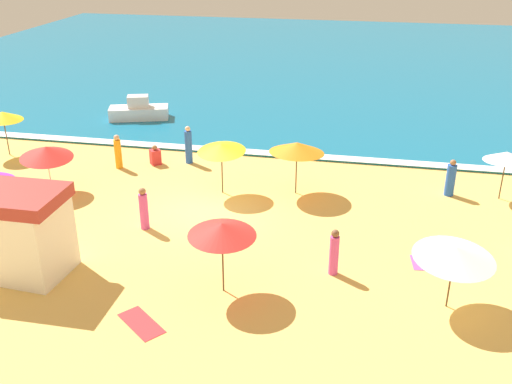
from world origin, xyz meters
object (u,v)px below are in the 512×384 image
lifeguard_cabana (21,232)px  beach_umbrella_5 (297,147)px  beachgoer_2 (118,152)px  beach_umbrella_3 (455,253)px  beach_umbrella_7 (221,148)px  beach_umbrella_1 (507,156)px  beach_umbrella_9 (3,116)px  small_boat_0 (139,111)px  beach_umbrella_8 (46,152)px  beachgoer_11 (451,179)px  beach_umbrella_4 (222,230)px  beachgoer_6 (144,209)px  beachgoer_5 (155,156)px  beachgoer_7 (334,253)px  beachgoer_8 (188,146)px

lifeguard_cabana → beach_umbrella_5: bearing=45.6°
lifeguard_cabana → beachgoer_2: 8.84m
beach_umbrella_3 → beach_umbrella_7: size_ratio=1.33×
lifeguard_cabana → beach_umbrella_1: (15.58, 8.72, 0.40)m
beach_umbrella_9 → small_boat_0: bearing=57.3°
beach_umbrella_8 → beach_umbrella_7: bearing=10.9°
beach_umbrella_1 → beachgoer_11: bearing=-178.9°
beach_umbrella_4 → beachgoer_6: 5.17m
small_boat_0 → beachgoer_5: bearing=-62.3°
beach_umbrella_3 → beachgoer_5: beach_umbrella_3 is taller
beach_umbrella_5 → beachgoer_7: beach_umbrella_5 is taller
beachgoer_2 → beach_umbrella_5: bearing=-7.9°
beach_umbrella_5 → beach_umbrella_8: bearing=-169.1°
beach_umbrella_3 → beach_umbrella_9: beach_umbrella_9 is taller
lifeguard_cabana → beach_umbrella_9: 11.41m
beach_umbrella_1 → small_boat_0: (-18.06, 6.96, -1.27)m
beach_umbrella_1 → beach_umbrella_7: (-11.04, -1.63, 0.14)m
beachgoer_5 → small_boat_0: 6.92m
beach_umbrella_8 → beach_umbrella_9: size_ratio=1.37×
beach_umbrella_3 → beachgoer_2: bearing=149.2°
beach_umbrella_9 → beachgoer_8: 8.85m
lifeguard_cabana → beachgoer_5: size_ratio=3.04×
beach_umbrella_4 → beach_umbrella_8: bearing=147.5°
beach_umbrella_7 → lifeguard_cabana: bearing=-122.6°
lifeguard_cabana → beachgoer_7: bearing=10.9°
beach_umbrella_4 → beachgoer_7: (3.15, 1.60, -1.32)m
small_boat_0 → beach_umbrella_1: bearing=-21.1°
beach_umbrella_3 → beachgoer_8: 14.16m
beach_umbrella_9 → beachgoer_7: beach_umbrella_9 is taller
lifeguard_cabana → beachgoer_5: bearing=85.6°
beach_umbrella_9 → beachgoer_8: size_ratio=1.24×
beach_umbrella_8 → beach_umbrella_1: bearing=9.4°
small_boat_0 → beachgoer_8: bearing=-50.4°
beach_umbrella_7 → beachgoer_11: bearing=9.9°
beach_umbrella_1 → beachgoer_11: size_ratio=1.58×
beach_umbrella_8 → beachgoer_11: size_ratio=1.94×
beach_umbrella_4 → beach_umbrella_9: 15.78m
beachgoer_11 → small_boat_0: bearing=156.5°
beachgoer_2 → beachgoer_7: beachgoer_2 is taller
beach_umbrella_8 → beachgoer_7: beach_umbrella_8 is taller
beachgoer_2 → beachgoer_8: beachgoer_8 is taller
beach_umbrella_1 → beach_umbrella_9: (-22.13, 0.61, 0.11)m
beach_umbrella_3 → beach_umbrella_8: (-15.18, 5.06, -0.03)m
lifeguard_cabana → beachgoer_2: size_ratio=1.78×
beach_umbrella_1 → beach_umbrella_8: bearing=-170.6°
beach_umbrella_7 → beachgoer_6: beach_umbrella_7 is taller
beach_umbrella_3 → small_boat_0: beach_umbrella_3 is taller
beach_umbrella_4 → beachgoer_7: 3.77m
beach_umbrella_3 → beach_umbrella_8: bearing=161.6°
beach_umbrella_4 → small_boat_0: bearing=119.7°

